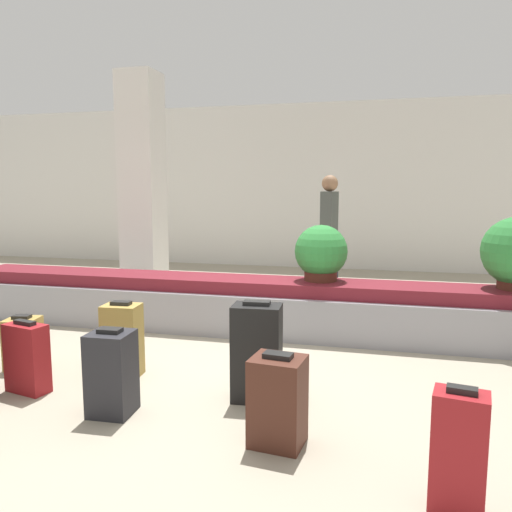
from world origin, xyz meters
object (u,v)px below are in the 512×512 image
object	(u,v)px
suitcase_1	(257,352)
suitcase_8	(112,373)
suitcase_4	(23,343)
suitcase_5	(278,401)
pillar	(143,186)
suitcase_6	(459,453)
suitcase_7	(122,340)
potted_plant_1	(321,253)
suitcase_2	(27,358)
traveler_0	(329,221)

from	to	relation	value
suitcase_1	suitcase_8	distance (m)	1.03
suitcase_4	suitcase_5	world-z (taller)	suitcase_5
pillar	suitcase_6	world-z (taller)	pillar
suitcase_5	pillar	bearing A→B (deg)	132.56
suitcase_7	suitcase_8	bearing A→B (deg)	-71.47
suitcase_4	potted_plant_1	bearing A→B (deg)	24.03
suitcase_2	suitcase_6	distance (m)	3.09
suitcase_1	suitcase_4	world-z (taller)	suitcase_1
pillar	suitcase_4	xyz separation A→B (m)	(0.39, -3.12, -1.38)
suitcase_1	potted_plant_1	distance (m)	1.90
potted_plant_1	pillar	bearing A→B (deg)	152.29
suitcase_1	traveler_0	distance (m)	4.29
suitcase_2	traveler_0	size ratio (longest dim) A/B	0.32
potted_plant_1	traveler_0	xyz separation A→B (m)	(-0.16, 2.42, 0.19)
pillar	traveler_0	size ratio (longest dim) A/B	1.82
suitcase_2	pillar	bearing A→B (deg)	114.62
suitcase_7	traveler_0	world-z (taller)	traveler_0
suitcase_6	suitcase_4	bearing A→B (deg)	170.97
suitcase_8	potted_plant_1	world-z (taller)	potted_plant_1
suitcase_1	suitcase_4	bearing A→B (deg)	171.88
suitcase_7	suitcase_8	xyz separation A→B (m)	(0.28, -0.66, -0.01)
suitcase_1	suitcase_4	distance (m)	2.14
suitcase_2	traveler_0	world-z (taller)	traveler_0
pillar	suitcase_4	bearing A→B (deg)	-82.89
pillar	suitcase_1	bearing A→B (deg)	-52.39
pillar	suitcase_1	distance (m)	4.31
suitcase_2	suitcase_8	bearing A→B (deg)	-0.31
pillar	suitcase_8	xyz separation A→B (m)	(1.60, -3.74, -1.31)
suitcase_5	potted_plant_1	xyz separation A→B (m)	(-0.03, 2.41, 0.60)
suitcase_4	suitcase_6	bearing A→B (deg)	-30.30
pillar	suitcase_8	world-z (taller)	pillar
pillar	traveler_0	distance (m)	2.84
potted_plant_1	traveler_0	distance (m)	2.43
suitcase_7	suitcase_8	world-z (taller)	suitcase_7
suitcase_7	potted_plant_1	bearing A→B (deg)	43.60
suitcase_5	suitcase_7	size ratio (longest dim) A/B	0.91
suitcase_6	potted_plant_1	distance (m)	3.08
suitcase_8	suitcase_2	bearing A→B (deg)	164.94
suitcase_7	potted_plant_1	size ratio (longest dim) A/B	1.07
suitcase_4	pillar	bearing A→B (deg)	86.31
pillar	suitcase_6	distance (m)	5.87
potted_plant_1	suitcase_5	bearing A→B (deg)	-89.35
pillar	suitcase_4	world-z (taller)	pillar
suitcase_8	suitcase_4	bearing A→B (deg)	150.46
suitcase_6	suitcase_2	bearing A→B (deg)	176.22
suitcase_2	suitcase_7	xyz separation A→B (m)	(0.55, 0.48, 0.04)
suitcase_7	potted_plant_1	xyz separation A→B (m)	(1.45, 1.62, 0.57)
pillar	suitcase_7	size ratio (longest dim) A/B	5.03
suitcase_5	traveler_0	size ratio (longest dim) A/B	0.33
suitcase_4	suitcase_6	distance (m)	3.58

